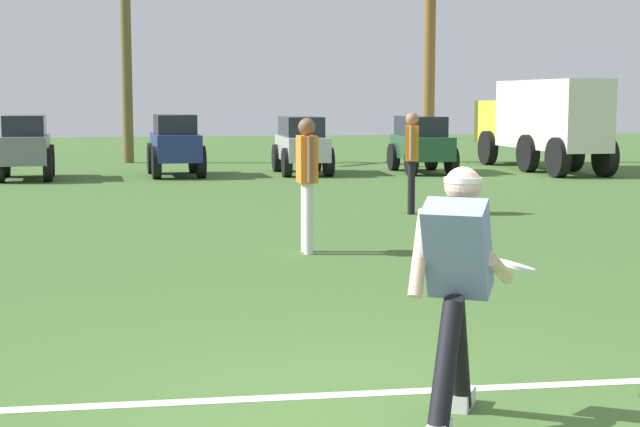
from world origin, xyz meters
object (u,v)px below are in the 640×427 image
object	(u,v)px
box_truck	(541,120)
parked_car_slot_b	(25,145)
frisbee_in_flight	(514,265)
teammate_midfield	(307,172)
parked_car_slot_e	(421,142)
palm_tree_left_of_centre	(126,24)
frisbee_thrower	(457,279)
parked_car_slot_c	(175,143)
parked_car_slot_d	(302,143)
teammate_near_sideline	(412,153)
palm_tree_right_of_centre	(430,9)

from	to	relation	value
box_truck	parked_car_slot_b	bearing A→B (deg)	-177.04
frisbee_in_flight	teammate_midfield	distance (m)	5.47
frisbee_in_flight	parked_car_slot_e	distance (m)	17.50
frisbee_in_flight	teammate_midfield	size ratio (longest dim) A/B	0.18
box_truck	palm_tree_left_of_centre	xyz separation A→B (m)	(-10.08, 4.44, 2.52)
frisbee_thrower	parked_car_slot_c	size ratio (longest dim) A/B	0.59
teammate_midfield	parked_car_slot_d	xyz separation A→B (m)	(1.76, 11.64, -0.22)
parked_car_slot_e	teammate_near_sideline	bearing A→B (deg)	-106.87
parked_car_slot_b	box_truck	distance (m)	12.23
frisbee_thrower	parked_car_slot_c	xyz separation A→B (m)	(-1.05, 17.50, -0.05)
teammate_near_sideline	box_truck	distance (m)	9.99
frisbee_thrower	teammate_midfield	size ratio (longest dim) A/B	0.91
teammate_near_sideline	palm_tree_left_of_centre	distance (m)	13.81
parked_car_slot_e	palm_tree_left_of_centre	bearing A→B (deg)	145.77
teammate_near_sideline	palm_tree_left_of_centre	world-z (taller)	palm_tree_left_of_centre
teammate_near_sideline	teammate_midfield	distance (m)	4.16
parked_car_slot_e	box_truck	xyz separation A→B (m)	(3.13, 0.29, 0.51)
palm_tree_left_of_centre	frisbee_in_flight	bearing A→B (deg)	-82.86
teammate_near_sideline	box_truck	xyz separation A→B (m)	(5.55, 8.30, 0.29)
teammate_midfield	parked_car_slot_c	distance (m)	11.61
teammate_near_sideline	parked_car_slot_e	size ratio (longest dim) A/B	0.65
frisbee_in_flight	parked_car_slot_c	distance (m)	17.07
frisbee_thrower	palm_tree_right_of_centre	bearing A→B (deg)	74.16
parked_car_slot_c	frisbee_in_flight	bearing A→B (deg)	-84.70
teammate_near_sideline	palm_tree_left_of_centre	size ratio (longest dim) A/B	0.25
box_truck	palm_tree_left_of_centre	world-z (taller)	palm_tree_left_of_centre
teammate_near_sideline	parked_car_slot_c	world-z (taller)	teammate_near_sideline
parked_car_slot_d	teammate_midfield	bearing A→B (deg)	-98.60
teammate_near_sideline	palm_tree_right_of_centre	xyz separation A→B (m)	(3.66, 11.64, 3.24)
parked_car_slot_e	box_truck	world-z (taller)	box_truck
box_truck	teammate_midfield	bearing A→B (deg)	-123.30
teammate_midfield	parked_car_slot_c	world-z (taller)	teammate_midfield
parked_car_slot_b	parked_car_slot_e	world-z (taller)	parked_car_slot_b
teammate_near_sideline	palm_tree_right_of_centre	world-z (taller)	palm_tree_right_of_centre
parked_car_slot_b	parked_car_slot_e	size ratio (longest dim) A/B	1.00
frisbee_thrower	parked_car_slot_c	world-z (taller)	frisbee_thrower
frisbee_thrower	parked_car_slot_e	bearing A→B (deg)	74.76
teammate_midfield	frisbee_in_flight	bearing A→B (deg)	-85.80
frisbee_thrower	teammate_near_sideline	world-z (taller)	teammate_near_sideline
teammate_midfield	parked_car_slot_d	world-z (taller)	teammate_midfield
teammate_midfield	parked_car_slot_b	xyz separation A→B (m)	(-4.44, 11.19, -0.20)
parked_car_slot_b	teammate_near_sideline	bearing A→B (deg)	-49.06
parked_car_slot_e	parked_car_slot_c	bearing A→B (deg)	179.79
parked_car_slot_b	box_truck	xyz separation A→B (m)	(12.20, 0.63, 0.49)
parked_car_slot_d	palm_tree_left_of_centre	xyz separation A→B (m)	(-4.08, 4.61, 3.04)
parked_car_slot_c	box_truck	world-z (taller)	box_truck
parked_car_slot_c	parked_car_slot_e	xyz separation A→B (m)	(5.81, -0.02, -0.02)
teammate_near_sideline	teammate_midfield	size ratio (longest dim) A/B	1.00
teammate_midfield	palm_tree_left_of_centre	bearing A→B (deg)	98.12
teammate_midfield	palm_tree_right_of_centre	distance (m)	16.58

